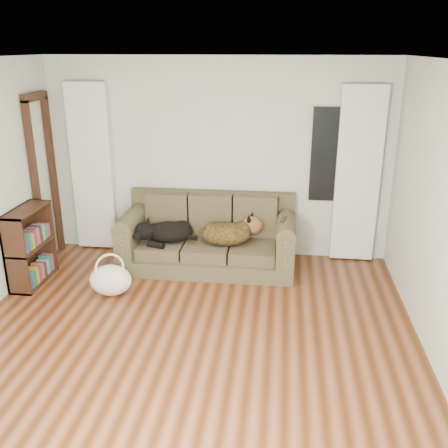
# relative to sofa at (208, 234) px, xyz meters

# --- Properties ---
(floor) EXTENTS (5.00, 5.00, 0.00)m
(floor) POSITION_rel_sofa_xyz_m (0.06, -1.97, -0.45)
(floor) COLOR #43200C
(floor) RESTS_ON ground
(ceiling) EXTENTS (5.00, 5.00, 0.00)m
(ceiling) POSITION_rel_sofa_xyz_m (0.06, -1.97, 2.15)
(ceiling) COLOR white
(ceiling) RESTS_ON ground
(wall_back) EXTENTS (4.50, 0.04, 2.60)m
(wall_back) POSITION_rel_sofa_xyz_m (0.06, 0.53, 0.85)
(wall_back) COLOR beige
(wall_back) RESTS_ON ground
(curtain_left) EXTENTS (0.55, 0.08, 2.25)m
(curtain_left) POSITION_rel_sofa_xyz_m (-1.64, 0.45, 0.70)
(curtain_left) COLOR white
(curtain_left) RESTS_ON ground
(curtain_right) EXTENTS (0.55, 0.08, 2.25)m
(curtain_right) POSITION_rel_sofa_xyz_m (1.86, 0.45, 0.70)
(curtain_right) COLOR white
(curtain_right) RESTS_ON ground
(window_pane) EXTENTS (0.50, 0.03, 1.20)m
(window_pane) POSITION_rel_sofa_xyz_m (1.51, 0.50, 0.95)
(window_pane) COLOR black
(window_pane) RESTS_ON wall_back
(door_casing) EXTENTS (0.07, 0.60, 2.10)m
(door_casing) POSITION_rel_sofa_xyz_m (-2.14, 0.07, 0.60)
(door_casing) COLOR black
(door_casing) RESTS_ON ground
(sofa) EXTENTS (2.19, 0.94, 0.89)m
(sofa) POSITION_rel_sofa_xyz_m (0.00, 0.00, 0.00)
(sofa) COLOR #4E4826
(sofa) RESTS_ON floor
(dog_black_lab) EXTENTS (0.67, 0.52, 0.26)m
(dog_black_lab) POSITION_rel_sofa_xyz_m (-0.52, -0.06, 0.03)
(dog_black_lab) COLOR black
(dog_black_lab) RESTS_ON sofa
(dog_shepherd) EXTENTS (0.70, 0.52, 0.29)m
(dog_shepherd) POSITION_rel_sofa_xyz_m (0.28, -0.02, 0.04)
(dog_shepherd) COLOR black
(dog_shepherd) RESTS_ON sofa
(tv_remote) EXTENTS (0.09, 0.20, 0.02)m
(tv_remote) POSITION_rel_sofa_xyz_m (0.94, -0.12, 0.28)
(tv_remote) COLOR black
(tv_remote) RESTS_ON sofa
(tote_bag) EXTENTS (0.55, 0.47, 0.35)m
(tote_bag) POSITION_rel_sofa_xyz_m (-0.99, -0.90, -0.29)
(tote_bag) COLOR beige
(tote_bag) RESTS_ON floor
(bookshelf) EXTENTS (0.32, 0.76, 0.93)m
(bookshelf) POSITION_rel_sofa_xyz_m (-2.03, -0.69, 0.05)
(bookshelf) COLOR black
(bookshelf) RESTS_ON floor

